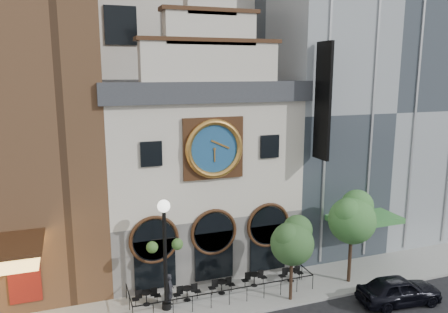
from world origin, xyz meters
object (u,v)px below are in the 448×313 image
bistro_3 (254,279)px  lamppost (165,243)px  bistro_4 (291,274)px  pedestrian (170,290)px  car_right (399,290)px  bistro_0 (146,297)px  bistro_1 (187,293)px  tree_right (353,216)px  tree_left (293,240)px  bistro_2 (222,286)px

bistro_3 → lamppost: size_ratio=0.25×
bistro_4 → pedestrian: bearing=-177.5°
car_right → pedestrian: pedestrian is taller
bistro_0 → bistro_1: size_ratio=1.00×
bistro_3 → tree_right: size_ratio=0.28×
bistro_0 → pedestrian: 1.42m
tree_left → tree_right: 4.55m
bistro_4 → car_right: bearing=-42.0°
car_right → bistro_3: bearing=64.0°
bistro_2 → tree_right: size_ratio=0.28×
lamppost → bistro_0: bearing=143.1°
bistro_3 → lamppost: lamppost is taller
bistro_4 → car_right: 6.20m
bistro_2 → bistro_0: bearing=177.3°
car_right → bistro_2: bearing=71.6°
tree_left → tree_right: size_ratio=0.85×
tree_left → pedestrian: bearing=166.8°
bistro_0 → bistro_2: size_ratio=1.00×
bistro_1 → bistro_4: same height
car_right → pedestrian: 12.87m
tree_left → tree_right: bearing=9.5°
bistro_1 → tree_left: 6.68m
bistro_2 → pedestrian: 3.21m
bistro_1 → car_right: size_ratio=0.33×
bistro_3 → car_right: (6.98, -4.37, 0.20)m
bistro_1 → tree_left: (5.63, -1.81, 3.10)m
bistro_1 → bistro_4: (6.64, 0.09, 0.00)m
lamppost → tree_right: 11.38m
bistro_0 → tree_right: tree_right is taller
bistro_4 → car_right: (4.61, -4.15, 0.20)m
bistro_2 → car_right: bearing=-24.4°
bistro_0 → pedestrian: (1.21, -0.56, 0.49)m
bistro_3 → tree_right: bearing=-13.4°
tree_left → bistro_3: bearing=122.7°
bistro_2 → tree_right: 8.86m
car_right → lamppost: bearing=80.1°
bistro_0 → bistro_1: (2.25, -0.30, 0.00)m
tree_left → tree_right: (4.44, 0.74, 0.62)m
bistro_1 → bistro_2: size_ratio=1.00×
tree_right → bistro_0: bearing=173.6°
bistro_4 → lamppost: (-7.93, -0.56, 3.37)m
bistro_2 → car_right: 10.04m
pedestrian → bistro_4: bearing=-75.7°
bistro_4 → bistro_3: bearing=174.8°
bistro_4 → pedestrian: size_ratio=0.83×
bistro_0 → bistro_2: same height
lamppost → tree_left: size_ratio=1.28×
car_right → tree_left: bearing=74.2°
bistro_2 → tree_left: (3.52, -1.91, 3.10)m
bistro_2 → bistro_3: size_ratio=1.00×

